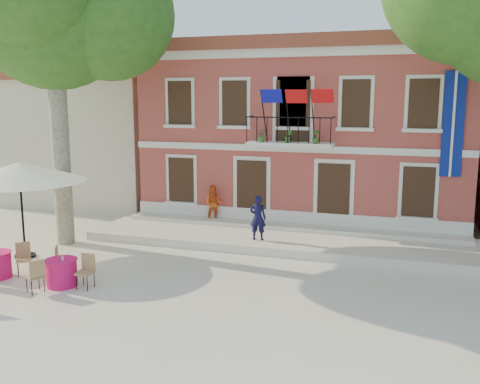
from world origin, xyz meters
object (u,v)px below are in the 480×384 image
(plane_tree_west, at_px, (52,7))
(patio_umbrella, at_px, (19,172))
(pedestrian_orange, at_px, (214,204))
(cafe_table_1, at_px, (62,271))
(pedestrian_navy, at_px, (258,218))

(plane_tree_west, xyz_separation_m, patio_umbrella, (-0.23, -1.89, -5.37))
(pedestrian_orange, xyz_separation_m, cafe_table_1, (-1.74, -7.39, -0.62))
(pedestrian_navy, bearing_deg, plane_tree_west, 8.20)
(cafe_table_1, bearing_deg, patio_umbrella, 145.61)
(plane_tree_west, bearing_deg, pedestrian_orange, 38.72)
(plane_tree_west, height_order, pedestrian_navy, plane_tree_west)
(cafe_table_1, bearing_deg, plane_tree_west, 124.57)
(pedestrian_orange, distance_m, cafe_table_1, 7.62)
(plane_tree_west, height_order, patio_umbrella, plane_tree_west)
(plane_tree_west, distance_m, pedestrian_navy, 9.96)
(pedestrian_orange, height_order, cafe_table_1, pedestrian_orange)
(patio_umbrella, xyz_separation_m, cafe_table_1, (2.89, -1.98, -2.40))
(plane_tree_west, xyz_separation_m, pedestrian_navy, (6.80, 1.52, -7.12))
(patio_umbrella, height_order, pedestrian_navy, patio_umbrella)
(patio_umbrella, relative_size, pedestrian_orange, 2.84)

